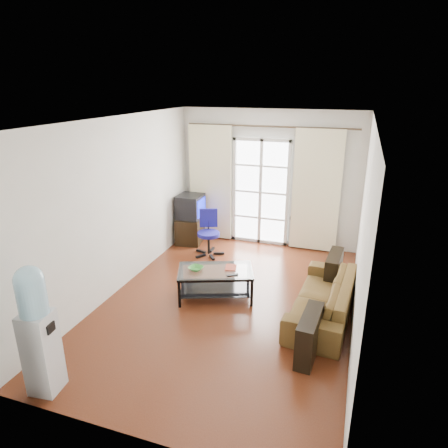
# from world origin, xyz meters

# --- Properties ---
(floor) EXTENTS (5.20, 5.20, 0.00)m
(floor) POSITION_xyz_m (0.00, 0.00, 0.00)
(floor) COLOR brown
(floor) RESTS_ON ground
(ceiling) EXTENTS (5.20, 5.20, 0.00)m
(ceiling) POSITION_xyz_m (0.00, 0.00, 2.70)
(ceiling) COLOR white
(ceiling) RESTS_ON wall_back
(wall_back) EXTENTS (3.60, 0.02, 2.70)m
(wall_back) POSITION_xyz_m (0.00, 2.60, 1.35)
(wall_back) COLOR white
(wall_back) RESTS_ON floor
(wall_front) EXTENTS (3.60, 0.02, 2.70)m
(wall_front) POSITION_xyz_m (0.00, -2.60, 1.35)
(wall_front) COLOR white
(wall_front) RESTS_ON floor
(wall_left) EXTENTS (0.02, 5.20, 2.70)m
(wall_left) POSITION_xyz_m (-1.80, 0.00, 1.35)
(wall_left) COLOR white
(wall_left) RESTS_ON floor
(wall_right) EXTENTS (0.02, 5.20, 2.70)m
(wall_right) POSITION_xyz_m (1.80, 0.00, 1.35)
(wall_right) COLOR white
(wall_right) RESTS_ON floor
(french_door) EXTENTS (1.16, 0.06, 2.15)m
(french_door) POSITION_xyz_m (-0.15, 2.54, 1.07)
(french_door) COLOR white
(french_door) RESTS_ON wall_back
(curtain_rod) EXTENTS (3.30, 0.04, 0.04)m
(curtain_rod) POSITION_xyz_m (0.00, 2.50, 2.38)
(curtain_rod) COLOR #4C3F2D
(curtain_rod) RESTS_ON wall_back
(curtain_left) EXTENTS (0.90, 0.07, 2.35)m
(curtain_left) POSITION_xyz_m (-1.20, 2.48, 1.20)
(curtain_left) COLOR #FFFBCD
(curtain_left) RESTS_ON curtain_rod
(curtain_right) EXTENTS (0.90, 0.07, 2.35)m
(curtain_right) POSITION_xyz_m (0.95, 2.48, 1.20)
(curtain_right) COLOR #FFFBCD
(curtain_right) RESTS_ON curtain_rod
(radiator) EXTENTS (0.64, 0.12, 0.64)m
(radiator) POSITION_xyz_m (0.80, 2.50, 0.33)
(radiator) COLOR gray
(radiator) RESTS_ON floor
(sofa) EXTENTS (2.03, 1.03, 0.56)m
(sofa) POSITION_xyz_m (1.38, 0.12, 0.28)
(sofa) COLOR brown
(sofa) RESTS_ON floor
(coffee_table) EXTENTS (1.29, 1.00, 0.46)m
(coffee_table) POSITION_xyz_m (-0.24, 0.11, 0.30)
(coffee_table) COLOR silver
(coffee_table) RESTS_ON floor
(bowl) EXTENTS (0.30, 0.30, 0.05)m
(bowl) POSITION_xyz_m (-0.52, 0.02, 0.48)
(bowl) COLOR #307E2D
(bowl) RESTS_ON coffee_table
(book) EXTENTS (0.27, 0.30, 0.02)m
(book) POSITION_xyz_m (-0.12, 0.23, 0.47)
(book) COLOR #AE1525
(book) RESTS_ON coffee_table
(remote) EXTENTS (0.17, 0.14, 0.02)m
(remote) POSITION_xyz_m (0.06, 0.02, 0.47)
(remote) COLOR black
(remote) RESTS_ON coffee_table
(tv_stand) EXTENTS (0.58, 0.78, 0.53)m
(tv_stand) POSITION_xyz_m (-1.53, 2.15, 0.27)
(tv_stand) COLOR black
(tv_stand) RESTS_ON floor
(crt_tv) EXTENTS (0.54, 0.53, 0.48)m
(crt_tv) POSITION_xyz_m (-1.53, 2.11, 0.77)
(crt_tv) COLOR black
(crt_tv) RESTS_ON tv_stand
(task_chair) EXTENTS (0.77, 0.77, 0.88)m
(task_chair) POSITION_xyz_m (-0.92, 1.61, 0.26)
(task_chair) COLOR black
(task_chair) RESTS_ON floor
(water_cooler) EXTENTS (0.34, 0.33, 1.47)m
(water_cooler) POSITION_xyz_m (-1.29, -2.35, 0.77)
(water_cooler) COLOR silver
(water_cooler) RESTS_ON floor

